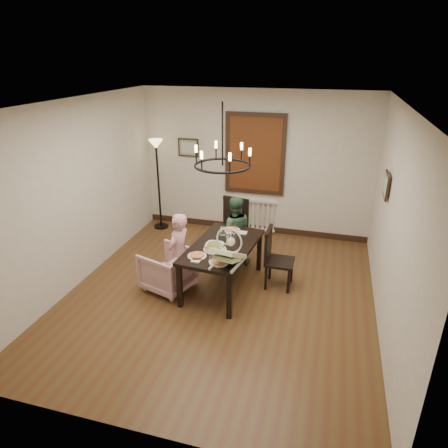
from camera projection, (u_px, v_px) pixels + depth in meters
The scene contains 17 objects.
room_shell at pixel (226, 200), 5.83m from camera, with size 4.51×5.00×2.81m.
dining_table at pixel (223, 250), 6.01m from camera, with size 1.02×1.63×0.73m.
chair_far at pixel (230, 230), 6.92m from camera, with size 0.48×0.48×1.09m, color black, non-canonical shape.
chair_right at pixel (280, 258), 6.11m from camera, with size 0.42×0.42×0.96m, color black, non-canonical shape.
armchair at pixel (168, 269), 6.12m from camera, with size 0.69×0.71×0.64m, color beige.
elderly_woman at pixel (179, 261), 5.94m from camera, with size 0.39×0.25×1.06m, color #CC9097.
seated_man at pixel (234, 236), 6.81m from camera, with size 0.49×0.38×1.00m, color #365C40.
baby_bouncer at pixel (228, 252), 5.38m from camera, with size 0.40×0.55×0.36m, color beige, non-canonical shape.
salad_bowl at pixel (214, 245), 5.88m from camera, with size 0.32×0.32×0.08m, color white.
pizza_platter at pixel (215, 249), 5.82m from camera, with size 0.34×0.34×0.04m, color tan.
drinking_glass at pixel (228, 239), 6.01m from camera, with size 0.07×0.07×0.15m, color silver.
window_blinds at pixel (255, 154), 7.60m from camera, with size 1.00×0.03×1.40m, color brown.
radiator at pixel (253, 215), 8.11m from camera, with size 0.92×0.12×0.62m, color silver, non-canonical shape.
picture_back at pixel (188, 147), 7.92m from camera, with size 0.42×0.03×0.36m, color black.
picture_right at pixel (386, 185), 5.66m from camera, with size 0.42×0.03×0.36m, color black.
floor_lamp at pixel (159, 186), 8.07m from camera, with size 0.30×0.30×1.80m, color black, non-canonical shape.
chandelier at pixel (222, 165), 5.50m from camera, with size 0.80×0.80×0.04m, color black.
Camera 1 is at (1.43, -4.93, 3.38)m, focal length 32.00 mm.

